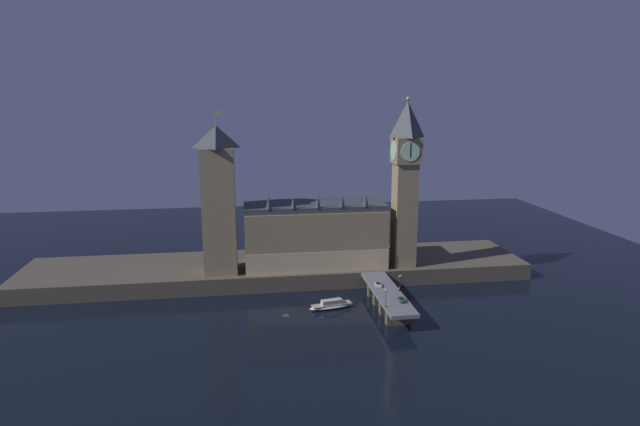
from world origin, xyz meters
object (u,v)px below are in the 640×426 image
street_lamp_near (386,296)px  clock_tower (405,179)px  car_southbound_lead (401,300)px  boat_upstream (332,305)px  victoria_tower (219,200)px  pedestrian_mid_walk (399,289)px  car_northbound_lead (378,285)px  street_lamp_mid (400,281)px

street_lamp_near → clock_tower: bearing=66.4°
car_southbound_lead → boat_upstream: bearing=149.0°
car_southbound_lead → clock_tower: bearing=72.5°
victoria_tower → pedestrian_mid_walk: (67.55, -33.59, -29.76)m
car_northbound_lead → car_southbound_lead: size_ratio=1.11×
victoria_tower → car_southbound_lead: (65.34, -43.65, -29.98)m
car_northbound_lead → car_southbound_lead: (4.41, -16.56, 0.01)m
victoria_tower → street_lamp_near: size_ratio=9.95×
pedestrian_mid_walk → boat_upstream: size_ratio=0.09×
victoria_tower → boat_upstream: bearing=-35.2°
boat_upstream → clock_tower: bearing=37.4°
clock_tower → boat_upstream: (-36.19, -27.64, -43.92)m
clock_tower → street_lamp_near: (-20.07, -45.83, -34.00)m
car_southbound_lead → car_northbound_lead: bearing=104.9°
car_northbound_lead → pedestrian_mid_walk: size_ratio=2.82×
clock_tower → street_lamp_mid: size_ratio=11.34×
car_northbound_lead → boat_upstream: size_ratio=0.26×
clock_tower → victoria_tower: bearing=178.4°
street_lamp_near → boat_upstream: 26.26m
street_lamp_mid → boat_upstream: (-25.74, 3.47, -9.69)m
street_lamp_mid → street_lamp_near: bearing=-123.2°
car_southbound_lead → victoria_tower: bearing=146.3°
clock_tower → car_southbound_lead: (-13.05, -41.52, -37.55)m
clock_tower → street_lamp_mid: (-10.45, -31.11, -34.23)m
victoria_tower → car_southbound_lead: size_ratio=15.58×
clock_tower → car_northbound_lead: 48.36m
street_lamp_near → boat_upstream: bearing=131.5°
car_northbound_lead → boat_upstream: bearing=-171.9°
clock_tower → street_lamp_near: bearing=-113.6°
clock_tower → car_southbound_lead: size_ratio=16.78×
clock_tower → car_southbound_lead: 57.48m
street_lamp_mid → boat_upstream: size_ratio=0.35×
victoria_tower → clock_tower: bearing=-1.6°
car_northbound_lead → street_lamp_mid: bearing=-41.3°
victoria_tower → pedestrian_mid_walk: size_ratio=39.73×
car_southbound_lead → street_lamp_mid: 11.23m
victoria_tower → car_northbound_lead: (60.94, -27.09, -29.99)m
pedestrian_mid_walk → car_northbound_lead: bearing=135.5°
car_northbound_lead → street_lamp_near: 21.34m
clock_tower → boat_upstream: size_ratio=3.95×
victoria_tower → pedestrian_mid_walk: 81.10m
boat_upstream → street_lamp_near: bearing=-48.5°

